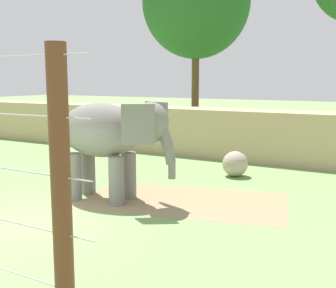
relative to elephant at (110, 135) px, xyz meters
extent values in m
plane|color=#759956|center=(-0.46, -2.45, -1.81)|extent=(120.00, 120.00, 0.00)
cube|color=#937F5B|center=(1.81, 0.93, -1.81)|extent=(6.11, 4.31, 0.01)
cube|color=tan|center=(-0.46, 7.78, -0.79)|extent=(36.00, 1.80, 2.05)
cylinder|color=gray|center=(0.33, 0.40, -1.16)|extent=(0.41, 0.41, 1.30)
cylinder|color=gray|center=(0.42, -0.31, -1.16)|extent=(0.41, 0.41, 1.30)
cylinder|color=gray|center=(-0.99, 0.23, -1.16)|extent=(0.41, 0.41, 1.30)
cylinder|color=gray|center=(-0.90, -0.48, -1.16)|extent=(0.41, 0.41, 1.30)
ellipsoid|color=gray|center=(-0.28, -0.04, 0.13)|extent=(2.57, 1.60, 1.49)
ellipsoid|color=gray|center=(1.22, 0.16, 0.39)|extent=(1.05, 1.13, 1.08)
cube|color=gray|center=(1.06, 0.70, 0.39)|extent=(0.83, 0.34, 1.02)
cube|color=gray|center=(1.20, -0.41, 0.39)|extent=(0.76, 0.53, 1.02)
cylinder|color=gray|center=(1.62, 0.21, 0.00)|extent=(0.49, 0.35, 0.58)
cylinder|color=gray|center=(1.73, 0.22, -0.41)|extent=(0.36, 0.28, 0.55)
cylinder|color=gray|center=(1.81, 0.23, -0.79)|extent=(0.21, 0.21, 0.51)
cylinder|color=gray|center=(-1.62, -0.21, 0.03)|extent=(0.29, 0.13, 0.74)
sphere|color=tan|center=(1.96, 4.43, -1.37)|extent=(0.87, 0.87, 0.87)
cylinder|color=brown|center=(3.39, -5.42, 0.06)|extent=(0.25, 0.25, 3.75)
cylinder|color=brown|center=(-4.17, 13.82, 0.74)|extent=(0.44, 0.44, 5.11)
ellipsoid|color=#235B23|center=(-4.17, 13.82, 5.95)|extent=(6.24, 6.24, 6.55)
camera|label=1|loc=(7.04, -9.18, 1.50)|focal=45.57mm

